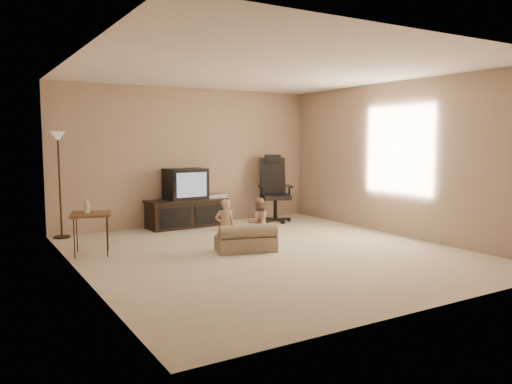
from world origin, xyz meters
TOP-DOWN VIEW (x-y plane):
  - floor at (0.00, 0.00)m, footprint 5.50×5.50m
  - room_shell at (0.00, 0.00)m, footprint 5.50×5.50m
  - tv_stand at (-0.17, 2.49)m, footprint 1.50×0.62m
  - office_chair at (1.50, 2.18)m, footprint 0.75×0.77m
  - side_table at (-2.15, 1.11)m, footprint 0.64×0.64m
  - floor_lamp at (-2.30, 2.55)m, footprint 0.26×0.26m
  - child_sofa at (-0.24, 0.19)m, footprint 0.91×0.65m
  - toddler_left at (-0.55, 0.25)m, footprint 0.32×0.27m
  - toddler_right at (0.04, 0.35)m, footprint 0.38×0.25m

SIDE VIEW (x-z plane):
  - floor at x=0.00m, z-range 0.00..0.00m
  - child_sofa at x=-0.24m, z-range -0.04..0.36m
  - toddler_right at x=0.04m, z-range 0.00..0.73m
  - toddler_left at x=-0.55m, z-range 0.00..0.75m
  - tv_stand at x=-0.17m, z-range -0.09..0.96m
  - office_chair at x=1.50m, z-range -0.18..1.10m
  - side_table at x=-2.15m, z-range 0.17..0.94m
  - floor_lamp at x=-2.30m, z-range 0.39..2.07m
  - room_shell at x=0.00m, z-range -1.23..4.27m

